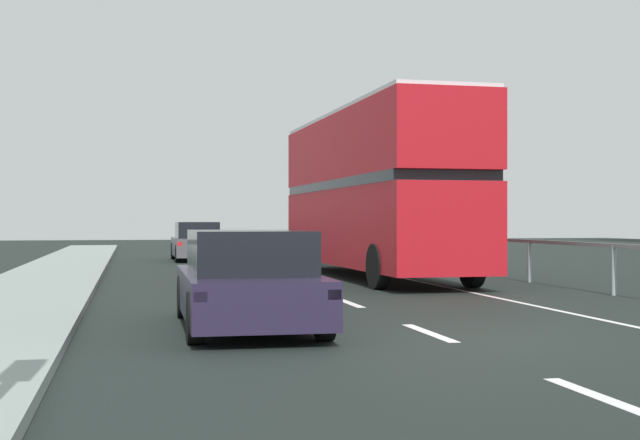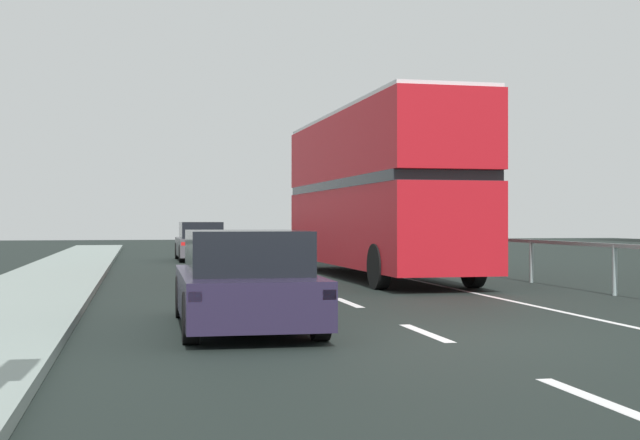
{
  "view_description": "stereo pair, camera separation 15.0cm",
  "coord_description": "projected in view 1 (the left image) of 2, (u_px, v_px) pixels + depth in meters",
  "views": [
    {
      "loc": [
        -3.9,
        -10.88,
        1.5
      ],
      "look_at": [
        -0.27,
        6.01,
        1.52
      ],
      "focal_mm": 49.53,
      "sensor_mm": 36.0,
      "label": 1
    },
    {
      "loc": [
        -3.75,
        -10.91,
        1.5
      ],
      "look_at": [
        -0.27,
        6.01,
        1.52
      ],
      "focal_mm": 49.53,
      "sensor_mm": 36.0,
      "label": 2
    }
  ],
  "objects": [
    {
      "name": "lane_paint_markings",
      "position": [
        395.0,
        287.0,
        19.97
      ],
      "size": [
        3.21,
        46.0,
        0.01
      ],
      "color": "silver",
      "rests_on": "ground"
    },
    {
      "name": "double_decker_bus_red",
      "position": [
        374.0,
        189.0,
        23.4
      ],
      "size": [
        2.67,
        11.18,
        4.37
      ],
      "rotation": [
        0.0,
        0.0,
        0.02
      ],
      "color": "#AF131C",
      "rests_on": "ground"
    },
    {
      "name": "bridge_side_railing",
      "position": [
        530.0,
        247.0,
        21.43
      ],
      "size": [
        0.1,
        42.0,
        1.04
      ],
      "color": "gray",
      "rests_on": "ground"
    },
    {
      "name": "sedan_car_ahead",
      "position": [
        196.0,
        242.0,
        33.27
      ],
      "size": [
        1.76,
        4.5,
        1.46
      ],
      "rotation": [
        0.0,
        0.0,
        0.0
      ],
      "color": "#4B4950",
      "rests_on": "ground"
    },
    {
      "name": "ground_plane",
      "position": [
        437.0,
        340.0,
        11.45
      ],
      "size": [
        74.37,
        120.0,
        0.1
      ],
      "primitive_type": "cube",
      "color": "black"
    },
    {
      "name": "hatchback_car_near",
      "position": [
        247.0,
        281.0,
        12.26
      ],
      "size": [
        1.85,
        4.43,
        1.37
      ],
      "rotation": [
        0.0,
        0.0,
        -0.01
      ],
      "color": "#231C34",
      "rests_on": "ground"
    }
  ]
}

